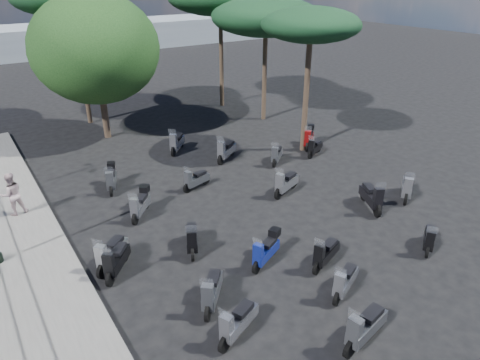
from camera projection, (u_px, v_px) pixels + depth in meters
ground at (268, 265)px, 13.71m from camera, size 120.00×120.00×0.00m
sidewalk at (32, 287)px, 12.64m from camera, size 3.00×30.00×0.15m
pedestrian_far at (12, 194)px, 15.94m from camera, size 0.90×0.75×1.69m
scooter_2 at (212, 291)px, 11.86m from camera, size 1.25×1.38×1.40m
scooter_3 at (111, 253)px, 13.44m from camera, size 1.41×1.23×1.40m
scooter_4 at (116, 261)px, 13.12m from camera, size 1.20×1.36×1.36m
scooter_5 at (111, 179)px, 18.23m from camera, size 0.86×1.59×1.34m
scooter_7 at (345, 281)px, 12.29m from camera, size 1.52×0.82×1.29m
scooter_8 at (238, 322)px, 10.83m from camera, size 1.61×0.85×1.35m
scooter_9 at (192, 238)px, 14.23m from camera, size 0.93×1.54×1.34m
scooter_10 at (196, 180)px, 18.32m from camera, size 1.51×0.63×1.22m
scooter_11 at (140, 204)px, 16.23m from camera, size 1.24×1.33×1.32m
scooter_13 at (365, 327)px, 10.62m from camera, size 1.83×0.66×1.46m
scooter_14 at (266, 250)px, 13.59m from camera, size 1.51×0.87×1.28m
scooter_15 at (325, 253)px, 13.49m from camera, size 1.57×0.76×1.30m
scooter_16 at (226, 151)px, 21.07m from camera, size 1.62×1.10×1.47m
scooter_18 at (429, 239)px, 14.31m from camera, size 1.32×0.90×1.19m
scooter_19 at (286, 183)px, 17.87m from camera, size 1.70×0.83×1.41m
scooter_20 at (277, 155)px, 20.78m from camera, size 1.29×1.08×1.26m
scooter_21 at (177, 143)px, 22.07m from camera, size 1.35×1.39×1.45m
scooter_24 at (407, 187)px, 17.53m from camera, size 1.54×1.15×1.44m
scooter_25 at (372, 197)px, 16.73m from camera, size 1.02×1.71×1.48m
scooter_26 at (309, 138)px, 22.66m from camera, size 1.44×1.27×1.40m
scooter_27 at (315, 148)px, 21.66m from camera, size 1.44×0.78×1.22m
broadleaf_tree at (95, 49)px, 22.13m from camera, size 6.64×6.64×7.67m
pine_1 at (266, 17)px, 24.54m from camera, size 6.37×6.37×7.23m
pine_3 at (311, 25)px, 19.80m from camera, size 4.68×4.68×7.07m
distant_hills at (17, 42)px, 46.52m from camera, size 70.00×8.00×3.00m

